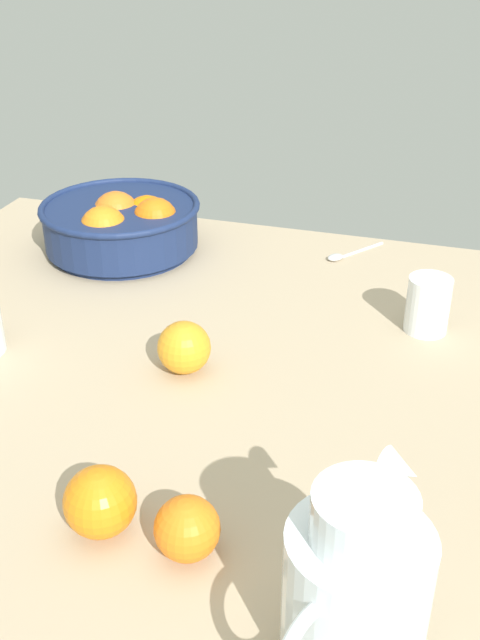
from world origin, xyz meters
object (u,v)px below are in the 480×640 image
Objects in this scene: fruit_bowl at (124,224)px; loose_orange_2 at (184,348)px; second_glass at (428,307)px; loose_orange_3 at (100,502)px; spoon at (347,254)px; loose_orange_1 at (187,529)px; juice_pitcher at (355,599)px.

fruit_bowl is 3.92× the size of loose_orange_2.
second_glass reaches higher than loose_orange_3.
second_glass is at bearing -55.61° from spoon.
loose_orange_1 is 0.88× the size of loose_orange_3.
loose_orange_3 is at bearing -118.62° from second_glass.
second_glass is 1.14× the size of loose_orange_3.
loose_orange_2 is (-12.16, 31.53, 0.37)cm from loose_orange_1.
fruit_bowl is 42.99cm from loose_orange_2.
loose_orange_3 is at bearing -85.39° from loose_orange_2.
loose_orange_3 is 76.93cm from spoon.
spoon is (2.80, 76.34, -2.91)cm from loose_orange_1.
loose_orange_3 is at bearing -67.44° from fruit_bowl.
juice_pitcher reaches higher than second_glass.
fruit_bowl reaches higher than loose_orange_1.
juice_pitcher reaches higher than fruit_bowl.
second_glass is 1.30× the size of loose_orange_1.
spoon is at bearing 100.01° from juice_pitcher.
spoon is (-14.72, 83.39, -6.72)cm from juice_pitcher.
loose_orange_2 is 0.61× the size of spoon.
juice_pitcher is (54.60, -73.57, 1.81)cm from fruit_bowl.
loose_orange_3 is (27.43, -66.02, -1.53)cm from fruit_bowl.
juice_pitcher is 2.56× the size of loose_orange_2.
fruit_bowl is 4.36× the size of loose_orange_1.
second_glass is at bearing 34.44° from loose_orange_2.
loose_orange_2 is at bearing -145.56° from second_glass.
fruit_bowl reaches higher than loose_orange_2.
juice_pitcher is 2.50× the size of loose_orange_3.
fruit_bowl is at bearing 126.58° from juice_pitcher.
fruit_bowl is 76.18cm from loose_orange_1.
juice_pitcher is 48.80cm from loose_orange_2.
loose_orange_3 is at bearing 177.04° from loose_orange_1.
loose_orange_2 is 47.35cm from spoon.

